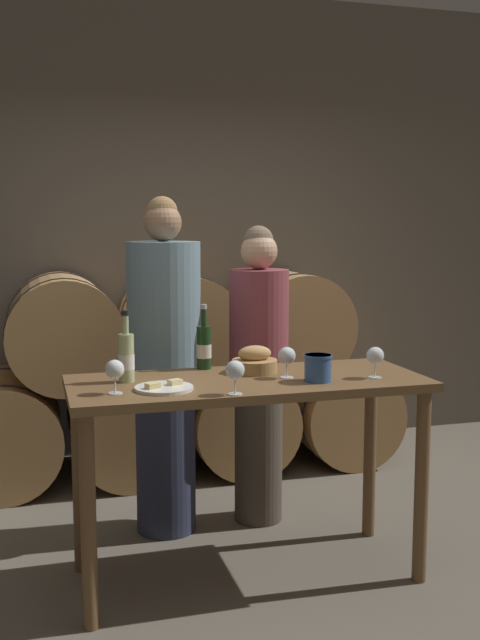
# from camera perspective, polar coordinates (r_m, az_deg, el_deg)

# --- Properties ---
(ground_plane) EXTENTS (10.00, 10.00, 0.00)m
(ground_plane) POSITION_cam_1_polar(r_m,az_deg,el_deg) (3.66, 0.59, -18.86)
(ground_plane) COLOR #665E51
(stone_wall_back) EXTENTS (10.00, 0.12, 3.20)m
(stone_wall_back) POSITION_cam_1_polar(r_m,az_deg,el_deg) (5.34, -5.89, 7.16)
(stone_wall_back) COLOR #60594F
(stone_wall_back) RESTS_ON ground_plane
(barrel_stack) EXTENTS (2.90, 0.83, 1.31)m
(barrel_stack) POSITION_cam_1_polar(r_m,az_deg,el_deg) (4.92, -4.64, -4.52)
(barrel_stack) COLOR tan
(barrel_stack) RESTS_ON ground_plane
(tasting_table) EXTENTS (1.59, 0.65, 0.93)m
(tasting_table) POSITION_cam_1_polar(r_m,az_deg,el_deg) (3.39, 0.60, -6.84)
(tasting_table) COLOR brown
(tasting_table) RESTS_ON ground_plane
(person_left) EXTENTS (0.38, 0.38, 1.75)m
(person_left) POSITION_cam_1_polar(r_m,az_deg,el_deg) (3.90, -5.77, -3.48)
(person_left) COLOR #2D334C
(person_left) RESTS_ON ground_plane
(person_right) EXTENTS (0.32, 0.32, 1.61)m
(person_right) POSITION_cam_1_polar(r_m,az_deg,el_deg) (4.03, 1.43, -3.98)
(person_right) COLOR #4C4238
(person_right) RESTS_ON ground_plane
(wine_bottle_red) EXTENTS (0.07, 0.07, 0.31)m
(wine_bottle_red) POSITION_cam_1_polar(r_m,az_deg,el_deg) (3.57, -2.77, -2.04)
(wine_bottle_red) COLOR #193819
(wine_bottle_red) RESTS_ON tasting_table
(wine_bottle_white) EXTENTS (0.07, 0.07, 0.32)m
(wine_bottle_white) POSITION_cam_1_polar(r_m,az_deg,el_deg) (3.31, -8.66, -2.81)
(wine_bottle_white) COLOR #ADBC7F
(wine_bottle_white) RESTS_ON tasting_table
(blue_crock) EXTENTS (0.13, 0.13, 0.12)m
(blue_crock) POSITION_cam_1_polar(r_m,az_deg,el_deg) (3.31, 5.96, -3.57)
(blue_crock) COLOR #335693
(blue_crock) RESTS_ON tasting_table
(bread_basket) EXTENTS (0.21, 0.21, 0.13)m
(bread_basket) POSITION_cam_1_polar(r_m,az_deg,el_deg) (3.49, 1.12, -3.24)
(bread_basket) COLOR #A87F4C
(bread_basket) RESTS_ON tasting_table
(cheese_plate) EXTENTS (0.25, 0.25, 0.04)m
(cheese_plate) POSITION_cam_1_polar(r_m,az_deg,el_deg) (3.16, -5.81, -5.14)
(cheese_plate) COLOR white
(cheese_plate) RESTS_ON tasting_table
(wine_glass_far_left) EXTENTS (0.08, 0.08, 0.14)m
(wine_glass_far_left) POSITION_cam_1_polar(r_m,az_deg,el_deg) (3.09, -9.53, -3.78)
(wine_glass_far_left) COLOR white
(wine_glass_far_left) RESTS_ON tasting_table
(wine_glass_left) EXTENTS (0.08, 0.08, 0.14)m
(wine_glass_left) POSITION_cam_1_polar(r_m,az_deg,el_deg) (3.04, -0.38, -3.89)
(wine_glass_left) COLOR white
(wine_glass_left) RESTS_ON tasting_table
(wine_glass_center) EXTENTS (0.08, 0.08, 0.14)m
(wine_glass_center) POSITION_cam_1_polar(r_m,az_deg,el_deg) (3.37, 3.59, -2.78)
(wine_glass_center) COLOR white
(wine_glass_center) RESTS_ON tasting_table
(wine_glass_right) EXTENTS (0.08, 0.08, 0.14)m
(wine_glass_right) POSITION_cam_1_polar(r_m,az_deg,el_deg) (3.42, 10.26, -2.74)
(wine_glass_right) COLOR white
(wine_glass_right) RESTS_ON tasting_table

